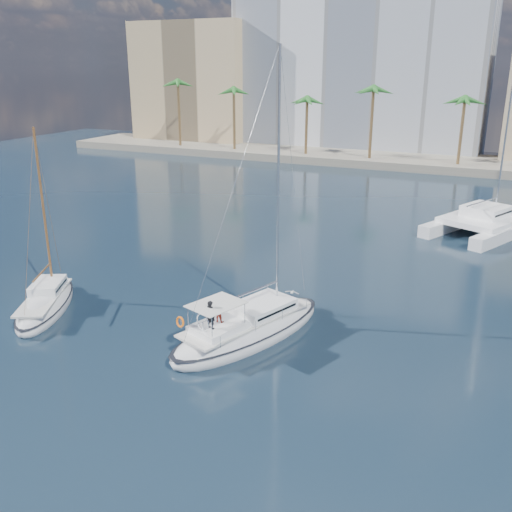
% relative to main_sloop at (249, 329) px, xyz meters
% --- Properties ---
extents(ground, '(160.00, 160.00, 0.00)m').
position_rel_main_sloop_xyz_m(ground, '(-2.19, 2.22, -0.52)').
color(ground, black).
rests_on(ground, ground).
extents(quay, '(120.00, 14.00, 1.20)m').
position_rel_main_sloop_xyz_m(quay, '(-2.19, 63.22, 0.08)').
color(quay, gray).
rests_on(quay, ground).
extents(building_modern, '(42.00, 16.00, 28.00)m').
position_rel_main_sloop_xyz_m(building_modern, '(-14.19, 75.22, 13.48)').
color(building_modern, white).
rests_on(building_modern, ground).
extents(building_tan_left, '(22.00, 14.00, 22.00)m').
position_rel_main_sloop_xyz_m(building_tan_left, '(-44.19, 71.22, 10.48)').
color(building_tan_left, tan).
rests_on(building_tan_left, ground).
extents(palm_left, '(3.60, 3.60, 12.30)m').
position_rel_main_sloop_xyz_m(palm_left, '(-36.19, 59.22, 9.76)').
color(palm_left, brown).
rests_on(palm_left, ground).
extents(palm_centre, '(3.60, 3.60, 12.30)m').
position_rel_main_sloop_xyz_m(palm_centre, '(-2.19, 59.22, 9.76)').
color(palm_centre, brown).
rests_on(palm_centre, ground).
extents(main_sloop, '(7.06, 11.77, 16.65)m').
position_rel_main_sloop_xyz_m(main_sloop, '(0.00, 0.00, 0.00)').
color(main_sloop, silver).
rests_on(main_sloop, ground).
extents(small_sloop, '(6.08, 8.59, 11.93)m').
position_rel_main_sloop_xyz_m(small_sloop, '(-13.29, -2.02, -0.09)').
color(small_sloop, silver).
rests_on(small_sloop, ground).
extents(catamaran, '(10.56, 13.68, 17.83)m').
position_rel_main_sloop_xyz_m(catamaran, '(10.49, 28.39, 0.64)').
color(catamaran, silver).
rests_on(catamaran, ground).
extents(seagull, '(1.00, 0.43, 0.19)m').
position_rel_main_sloop_xyz_m(seagull, '(0.05, 6.63, -0.21)').
color(seagull, silver).
rests_on(seagull, ground).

